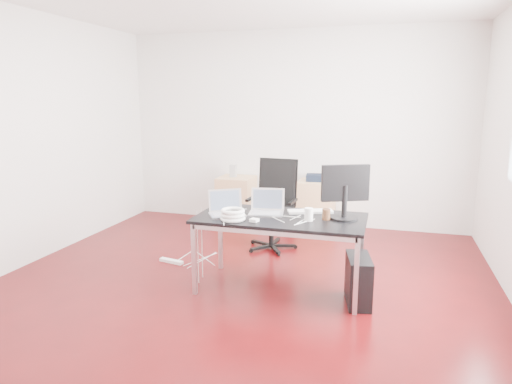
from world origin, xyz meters
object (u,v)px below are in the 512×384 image
(desk, at_px, (280,222))
(pc_tower, at_px, (358,280))
(filing_cabinet_left, at_px, (237,200))
(office_chair, at_px, (274,200))
(filing_cabinet_right, at_px, (316,205))

(desk, height_order, pc_tower, desk)
(filing_cabinet_left, bearing_deg, desk, -61.50)
(desk, relative_size, filing_cabinet_left, 2.29)
(office_chair, distance_m, filing_cabinet_left, 1.26)
(desk, distance_m, filing_cabinet_right, 2.20)
(desk, height_order, filing_cabinet_left, desk)
(pc_tower, bearing_deg, desk, 160.42)
(office_chair, relative_size, filing_cabinet_left, 1.54)
(office_chair, bearing_deg, filing_cabinet_left, 135.29)
(pc_tower, bearing_deg, filing_cabinet_right, 97.17)
(office_chair, bearing_deg, filing_cabinet_right, 71.76)
(filing_cabinet_right, bearing_deg, pc_tower, -71.92)
(filing_cabinet_left, xyz_separation_m, filing_cabinet_right, (1.19, 0.00, 0.00))
(desk, relative_size, office_chair, 1.48)
(filing_cabinet_left, height_order, pc_tower, filing_cabinet_left)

